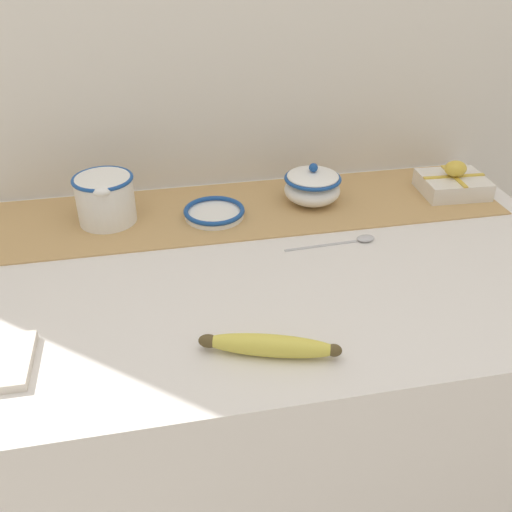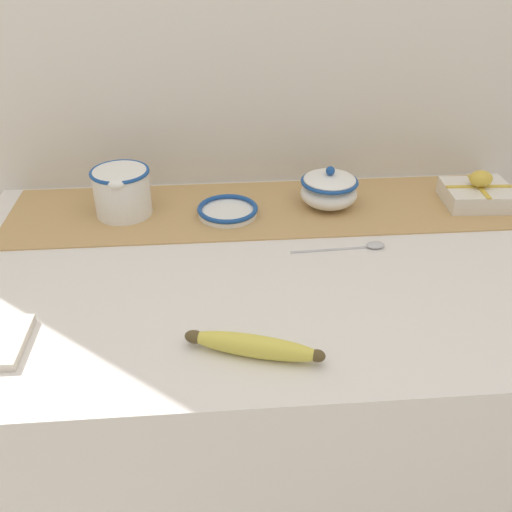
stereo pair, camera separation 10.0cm
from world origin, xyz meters
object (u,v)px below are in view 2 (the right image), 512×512
object	(u,v)px
small_dish	(228,211)
gift_box	(478,193)
sugar_bowl	(329,189)
banana	(254,346)
spoon	(368,246)
cream_pitcher	(122,190)

from	to	relation	value
small_dish	gift_box	bearing A→B (deg)	1.15
sugar_bowl	banana	bearing A→B (deg)	-113.13
sugar_bowl	small_dish	xyz separation A→B (m)	(-0.23, -0.03, -0.03)
banana	spoon	distance (m)	0.39
sugar_bowl	spoon	size ratio (longest dim) A/B	0.67
cream_pitcher	sugar_bowl	size ratio (longest dim) A/B	1.15
banana	gift_box	bearing A→B (deg)	40.67
sugar_bowl	gift_box	bearing A→B (deg)	-2.55
sugar_bowl	small_dish	distance (m)	0.23
sugar_bowl	spoon	world-z (taller)	sugar_bowl
cream_pitcher	spoon	world-z (taller)	cream_pitcher
banana	spoon	world-z (taller)	banana
cream_pitcher	banana	size ratio (longest dim) A/B	0.69
banana	gift_box	distance (m)	0.71
sugar_bowl	gift_box	world-z (taller)	sugar_bowl
cream_pitcher	small_dish	size ratio (longest dim) A/B	1.10
banana	gift_box	xyz separation A→B (m)	(0.54, 0.46, 0.01)
small_dish	gift_box	world-z (taller)	gift_box
cream_pitcher	gift_box	xyz separation A→B (m)	(0.78, -0.02, -0.03)
banana	spoon	xyz separation A→B (m)	(0.25, 0.29, -0.01)
cream_pitcher	spoon	xyz separation A→B (m)	(0.49, -0.18, -0.05)
cream_pitcher	sugar_bowl	xyz separation A→B (m)	(0.45, -0.00, -0.01)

